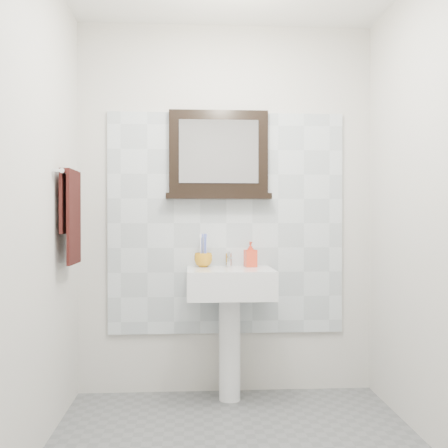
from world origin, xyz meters
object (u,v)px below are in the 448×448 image
at_px(hand_towel, 71,209).
at_px(soap_dispenser, 250,254).
at_px(framed_mirror, 219,157).
at_px(pedestal_sink, 230,297).
at_px(toothbrush_cup, 203,260).

bearing_deg(hand_towel, soap_dispenser, 17.53).
bearing_deg(framed_mirror, pedestal_sink, -70.91).
xyz_separation_m(pedestal_sink, hand_towel, (-0.95, -0.23, 0.56)).
relative_size(soap_dispenser, hand_towel, 0.31).
distance_m(soap_dispenser, framed_mirror, 0.69).
xyz_separation_m(toothbrush_cup, hand_towel, (-0.78, -0.36, 0.33)).
height_order(toothbrush_cup, framed_mirror, framed_mirror).
distance_m(pedestal_sink, hand_towel, 1.13).
bearing_deg(toothbrush_cup, pedestal_sink, -37.44).
height_order(soap_dispenser, hand_towel, hand_towel).
bearing_deg(pedestal_sink, soap_dispenser, 38.62).
distance_m(soap_dispenser, hand_towel, 1.19).
height_order(toothbrush_cup, hand_towel, hand_towel).
distance_m(pedestal_sink, toothbrush_cup, 0.31).
bearing_deg(framed_mirror, hand_towel, -154.80).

